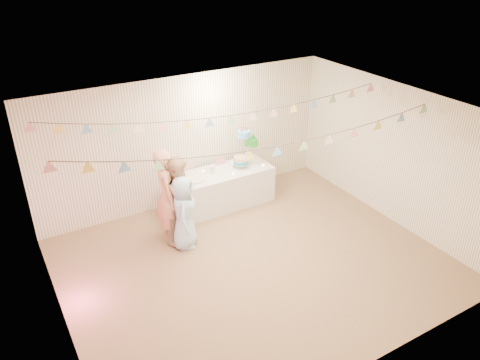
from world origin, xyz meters
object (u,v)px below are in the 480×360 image
table (223,188)px  cake_stand (246,146)px  person_adult_b (180,199)px  person_child (184,212)px  person_adult_a (167,195)px

table → cake_stand: 0.94m
table → cake_stand: (0.55, 0.05, 0.76)m
table → cake_stand: cake_stand is taller
person_adult_b → person_child: size_ratio=1.19×
cake_stand → person_adult_a: size_ratio=0.44×
table → person_adult_b: 1.46m
table → person_child: (-1.26, -0.93, 0.30)m
cake_stand → person_child: bearing=-151.6°
person_adult_a → person_adult_b: 0.24m
cake_stand → person_adult_a: (-1.95, -0.61, -0.27)m
person_adult_a → person_adult_b: size_ratio=1.09×
table → person_adult_b: bearing=-150.4°
person_adult_a → person_adult_b: (0.19, -0.13, -0.07)m
person_adult_a → table: bearing=-53.5°
cake_stand → person_child: cake_stand is taller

